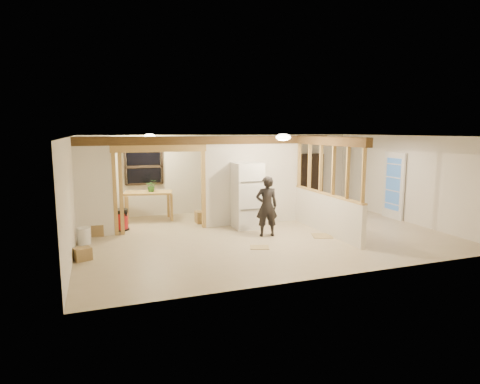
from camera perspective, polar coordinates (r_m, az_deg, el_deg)
name	(u,v)px	position (r m, az deg, el deg)	size (l,w,h in m)	color
floor	(263,234)	(10.40, 3.25, -6.00)	(9.00, 6.50, 0.01)	#C4B292
ceiling	(264,136)	(10.06, 3.37, 7.94)	(9.00, 6.50, 0.01)	white
wall_back	(225,173)	(13.19, -2.19, 2.69)	(9.00, 0.01, 2.50)	silver
wall_front	(334,210)	(7.31, 13.27, -2.45)	(9.00, 0.01, 2.50)	silver
wall_left	(71,196)	(9.39, -22.90, -0.47)	(0.01, 6.50, 2.50)	silver
wall_right	(406,179)	(12.60, 22.53, 1.75)	(0.01, 6.50, 2.50)	silver
partition_left_stub	(93,187)	(10.56, -20.12, 0.64)	(0.90, 0.12, 2.50)	silver
partition_center	(253,180)	(11.33, 1.88, 1.70)	(2.80, 0.12, 2.50)	silver
doorway_frame	(161,190)	(10.69, -11.21, 0.29)	(2.46, 0.14, 2.20)	tan
header_beam_back	(212,140)	(10.87, -4.04, 7.36)	(7.00, 0.18, 0.22)	brown
header_beam_right	(328,141)	(10.45, 12.41, 7.12)	(0.18, 3.30, 0.22)	brown
pony_wall	(326,214)	(10.66, 12.08, -3.03)	(0.12, 3.20, 1.00)	silver
stud_partition	(327,169)	(10.49, 12.28, 3.19)	(0.14, 3.20, 1.32)	tan
window_back	(144,167)	(12.55, -13.51, 3.53)	(1.12, 0.10, 1.10)	black
french_door	(394,186)	(12.87, 21.02, 0.85)	(0.12, 0.86, 2.00)	white
ceiling_dome_main	(283,137)	(9.73, 6.17, 7.75)	(0.36, 0.36, 0.16)	#FFEABF
ceiling_dome_util	(150,136)	(11.65, -12.71, 7.75)	(0.32, 0.32, 0.14)	#FFEABF
hanging_bulb	(172,148)	(11.04, -9.62, 6.24)	(0.07, 0.07, 0.07)	#FFD88C
refrigerator	(247,195)	(10.88, 1.03, -0.50)	(0.74, 0.71, 1.79)	silver
woman	(267,206)	(10.05, 3.82, -2.03)	(0.56, 0.37, 1.53)	black
work_table	(149,206)	(12.13, -12.86, -1.97)	(1.37, 0.68, 0.86)	tan
potted_plant	(152,186)	(12.00, -12.47, 0.89)	(0.32, 0.28, 0.36)	#285524
shop_vac	(120,220)	(11.15, -16.64, -3.79)	(0.45, 0.45, 0.58)	#AD1718
bookshelf	(309,180)	(14.23, 9.84, 1.67)	(0.92, 0.31, 1.84)	black
bucket	(84,236)	(10.11, -21.33, -5.84)	(0.31, 0.31, 0.40)	white
box_util_a	(202,217)	(11.65, -5.36, -3.54)	(0.39, 0.34, 0.34)	#9D7D4C
box_util_b	(98,230)	(10.83, -19.54, -5.08)	(0.31, 0.31, 0.29)	#9D7D4C
box_front	(83,254)	(8.93, -21.48, -8.20)	(0.32, 0.26, 0.26)	#9D7D4C
floor_panel_near	(322,236)	(10.38, 11.60, -6.12)	(0.47, 0.47, 0.02)	tan
floor_panel_far	(260,247)	(9.23, 2.80, -7.85)	(0.43, 0.34, 0.01)	tan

